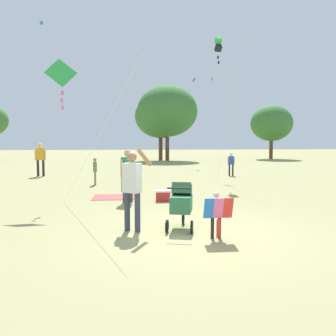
{
  "coord_description": "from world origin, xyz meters",
  "views": [
    {
      "loc": [
        -1.15,
        -7.21,
        1.96
      ],
      "look_at": [
        -0.37,
        0.97,
        1.3
      ],
      "focal_mm": 38.17,
      "sensor_mm": 36.0,
      "label": 1
    }
  ],
  "objects_px": {
    "person_red_shirt": "(231,162)",
    "picnic_blanket": "(115,197)",
    "person_kid_running": "(95,169)",
    "kite_orange_delta": "(218,45)",
    "person_adult_flyer": "(132,184)",
    "person_sitting_far": "(128,171)",
    "person_couple_left": "(40,157)",
    "cooler_box": "(163,196)",
    "kite_adult_black": "(62,77)",
    "stroller": "(181,201)",
    "child_with_butterfly_kite": "(217,211)"
  },
  "relations": [
    {
      "from": "person_adult_flyer",
      "to": "kite_adult_black",
      "type": "height_order",
      "value": "kite_adult_black"
    },
    {
      "from": "kite_orange_delta",
      "to": "cooler_box",
      "type": "height_order",
      "value": "kite_orange_delta"
    },
    {
      "from": "person_red_shirt",
      "to": "picnic_blanket",
      "type": "bearing_deg",
      "value": -131.39
    },
    {
      "from": "stroller",
      "to": "person_red_shirt",
      "type": "bearing_deg",
      "value": 69.41
    },
    {
      "from": "cooler_box",
      "to": "person_adult_flyer",
      "type": "bearing_deg",
      "value": -104.55
    },
    {
      "from": "kite_orange_delta",
      "to": "person_sitting_far",
      "type": "bearing_deg",
      "value": -126.98
    },
    {
      "from": "stroller",
      "to": "person_kid_running",
      "type": "relative_size",
      "value": 0.96
    },
    {
      "from": "person_adult_flyer",
      "to": "kite_adult_black",
      "type": "bearing_deg",
      "value": 120.35
    },
    {
      "from": "person_couple_left",
      "to": "picnic_blanket",
      "type": "relative_size",
      "value": 1.22
    },
    {
      "from": "picnic_blanket",
      "to": "person_sitting_far",
      "type": "bearing_deg",
      "value": -65.13
    },
    {
      "from": "person_adult_flyer",
      "to": "person_couple_left",
      "type": "xyz_separation_m",
      "value": [
        -4.9,
        11.82,
        0.02
      ]
    },
    {
      "from": "person_red_shirt",
      "to": "person_kid_running",
      "type": "xyz_separation_m",
      "value": [
        -6.89,
        -3.23,
        -0.04
      ]
    },
    {
      "from": "person_adult_flyer",
      "to": "kite_orange_delta",
      "type": "distance_m",
      "value": 11.2
    },
    {
      "from": "kite_orange_delta",
      "to": "stroller",
      "type": "bearing_deg",
      "value": -107.94
    },
    {
      "from": "picnic_blanket",
      "to": "kite_orange_delta",
      "type": "bearing_deg",
      "value": 44.38
    },
    {
      "from": "person_sitting_far",
      "to": "picnic_blanket",
      "type": "distance_m",
      "value": 1.46
    },
    {
      "from": "kite_adult_black",
      "to": "person_red_shirt",
      "type": "height_order",
      "value": "kite_adult_black"
    },
    {
      "from": "kite_orange_delta",
      "to": "person_couple_left",
      "type": "relative_size",
      "value": 3.79
    },
    {
      "from": "person_adult_flyer",
      "to": "kite_orange_delta",
      "type": "relative_size",
      "value": 0.26
    },
    {
      "from": "kite_orange_delta",
      "to": "picnic_blanket",
      "type": "height_order",
      "value": "kite_orange_delta"
    },
    {
      "from": "person_red_shirt",
      "to": "person_kid_running",
      "type": "distance_m",
      "value": 7.6
    },
    {
      "from": "person_adult_flyer",
      "to": "cooler_box",
      "type": "bearing_deg",
      "value": 75.45
    },
    {
      "from": "stroller",
      "to": "person_red_shirt",
      "type": "distance_m",
      "value": 11.86
    },
    {
      "from": "person_sitting_far",
      "to": "kite_adult_black",
      "type": "bearing_deg",
      "value": -179.42
    },
    {
      "from": "child_with_butterfly_kite",
      "to": "person_couple_left",
      "type": "height_order",
      "value": "person_couple_left"
    },
    {
      "from": "person_kid_running",
      "to": "person_sitting_far",
      "type": "bearing_deg",
      "value": -71.51
    },
    {
      "from": "person_red_shirt",
      "to": "person_kid_running",
      "type": "relative_size",
      "value": 1.06
    },
    {
      "from": "person_adult_flyer",
      "to": "person_red_shirt",
      "type": "distance_m",
      "value": 12.38
    },
    {
      "from": "kite_adult_black",
      "to": "person_couple_left",
      "type": "height_order",
      "value": "kite_adult_black"
    },
    {
      "from": "picnic_blanket",
      "to": "person_red_shirt",
      "type": "bearing_deg",
      "value": 48.61
    },
    {
      "from": "person_red_shirt",
      "to": "person_kid_running",
      "type": "bearing_deg",
      "value": -154.9
    },
    {
      "from": "person_couple_left",
      "to": "cooler_box",
      "type": "relative_size",
      "value": 3.93
    },
    {
      "from": "picnic_blanket",
      "to": "person_adult_flyer",
      "type": "bearing_deg",
      "value": -82.18
    },
    {
      "from": "stroller",
      "to": "person_sitting_far",
      "type": "distance_m",
      "value": 3.69
    },
    {
      "from": "kite_orange_delta",
      "to": "picnic_blanket",
      "type": "bearing_deg",
      "value": -135.62
    },
    {
      "from": "kite_orange_delta",
      "to": "person_sitting_far",
      "type": "relative_size",
      "value": 4.08
    },
    {
      "from": "person_adult_flyer",
      "to": "picnic_blanket",
      "type": "height_order",
      "value": "person_adult_flyer"
    },
    {
      "from": "person_kid_running",
      "to": "cooler_box",
      "type": "bearing_deg",
      "value": -59.2
    },
    {
      "from": "person_red_shirt",
      "to": "kite_adult_black",
      "type": "bearing_deg",
      "value": -133.66
    },
    {
      "from": "person_red_shirt",
      "to": "cooler_box",
      "type": "xyz_separation_m",
      "value": [
        -4.29,
        -7.57,
        -0.55
      ]
    },
    {
      "from": "person_red_shirt",
      "to": "person_sitting_far",
      "type": "xyz_separation_m",
      "value": [
        -5.41,
        -7.65,
        0.24
      ]
    },
    {
      "from": "person_sitting_far",
      "to": "cooler_box",
      "type": "relative_size",
      "value": 3.66
    },
    {
      "from": "person_adult_flyer",
      "to": "person_red_shirt",
      "type": "relative_size",
      "value": 1.44
    },
    {
      "from": "kite_orange_delta",
      "to": "picnic_blanket",
      "type": "relative_size",
      "value": 4.62
    },
    {
      "from": "person_adult_flyer",
      "to": "person_sitting_far",
      "type": "distance_m",
      "value": 3.57
    },
    {
      "from": "kite_adult_black",
      "to": "person_red_shirt",
      "type": "xyz_separation_m",
      "value": [
        7.32,
        7.67,
        -3.08
      ]
    },
    {
      "from": "cooler_box",
      "to": "child_with_butterfly_kite",
      "type": "bearing_deg",
      "value": -80.93
    },
    {
      "from": "person_sitting_far",
      "to": "person_couple_left",
      "type": "relative_size",
      "value": 0.93
    },
    {
      "from": "kite_adult_black",
      "to": "cooler_box",
      "type": "distance_m",
      "value": 4.73
    },
    {
      "from": "cooler_box",
      "to": "person_sitting_far",
      "type": "bearing_deg",
      "value": -176.07
    }
  ]
}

